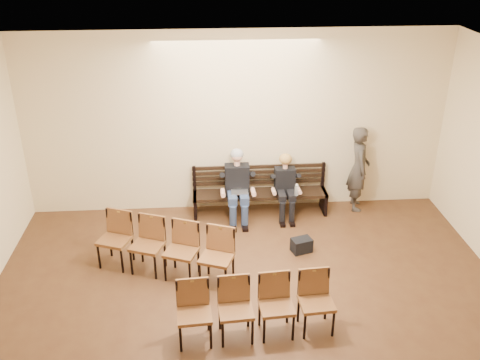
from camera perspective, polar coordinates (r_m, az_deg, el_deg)
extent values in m
cube|color=beige|center=(10.11, -0.37, 6.06)|extent=(8.00, 0.02, 3.50)
cube|color=white|center=(4.83, 3.58, 5.57)|extent=(8.00, 10.00, 0.02)
cube|color=black|center=(10.44, 2.14, -2.43)|extent=(2.60, 0.90, 0.45)
cube|color=silver|center=(10.03, -0.04, -1.47)|extent=(0.36, 0.30, 0.23)
cylinder|color=silver|center=(10.02, 6.03, -1.64)|extent=(0.08, 0.08, 0.24)
cube|color=black|center=(9.37, 6.58, -6.92)|extent=(0.39, 0.32, 0.25)
imported|color=#37322D|center=(10.58, 12.62, 1.85)|extent=(0.54, 0.76, 1.96)
cube|color=brown|center=(8.68, -8.10, -7.29)|extent=(2.29, 1.29, 0.93)
cube|color=brown|center=(7.45, 1.75, -13.59)|extent=(2.17, 0.63, 0.88)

